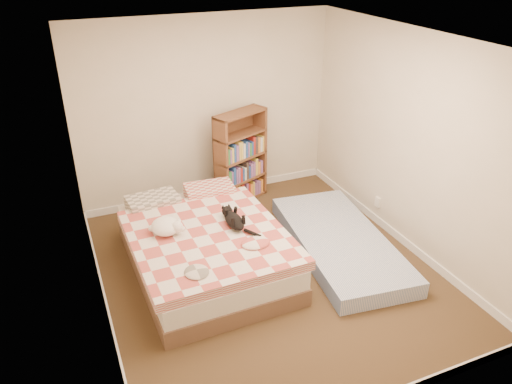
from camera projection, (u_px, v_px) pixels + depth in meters
name	position (u px, v px, depth m)	size (l,w,h in m)	color
room	(268.00, 173.00, 5.03)	(3.51, 4.01, 2.51)	#442C1D
bed	(204.00, 245.00, 5.55)	(1.62, 2.19, 0.58)	brown
bookshelf	(240.00, 167.00, 6.87)	(0.87, 0.55, 1.29)	brown
floor_mattress	(340.00, 242.00, 5.90)	(0.98, 2.18, 0.20)	#6D86B6
black_cat	(233.00, 219.00, 5.43)	(0.21, 0.64, 0.15)	black
white_dog	(167.00, 226.00, 5.26)	(0.34, 0.36, 0.16)	white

